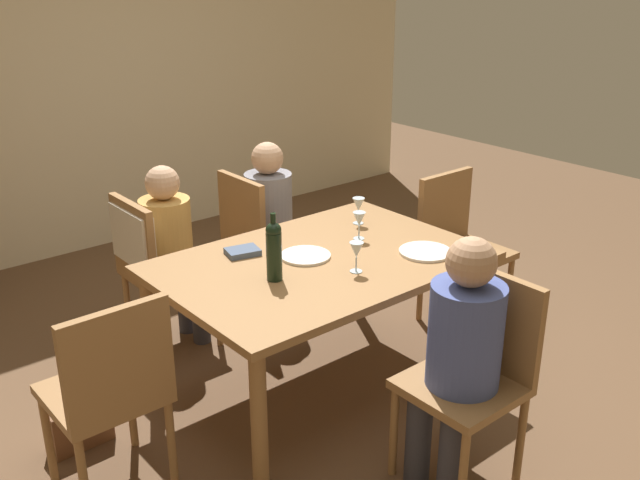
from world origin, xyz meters
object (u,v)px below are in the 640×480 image
chair_far_left (148,255)px  wine_glass_near_right (359,220)px  dining_table (320,274)px  person_woman_host (460,349)px  wine_bottle_tall_green (274,249)px  person_man_guest (272,214)px  wine_glass_near_left (356,251)px  wine_glass_centre (358,205)px  person_man_bearded (172,243)px  chair_right_end (457,238)px  chair_far_right (258,235)px  chair_near (476,365)px  dinner_plate_host (425,252)px  dinner_plate_guest_left (305,256)px  chair_left_end (110,387)px  handbag (80,424)px

chair_far_left → wine_glass_near_right: chair_far_left is taller
dining_table → person_woman_host: (-0.03, -0.91, -0.01)m
wine_bottle_tall_green → dining_table: bearing=9.5°
person_woman_host → person_man_guest: size_ratio=1.02×
wine_bottle_tall_green → wine_glass_near_left: (0.35, -0.17, -0.04)m
person_woman_host → wine_glass_centre: bearing=-23.8°
person_man_bearded → chair_right_end: bearing=60.9°
chair_far_right → person_man_guest: 0.16m
chair_near → person_man_guest: person_man_guest is taller
wine_bottle_tall_green → chair_far_right: bearing=59.0°
chair_far_left → person_woman_host: (0.45, -1.83, 0.06)m
chair_near → dinner_plate_host: 0.76m
dinner_plate_guest_left → person_man_guest: bearing=63.9°
person_man_guest → wine_glass_near_left: person_man_guest is taller
person_woman_host → wine_glass_near_left: 0.72m
dining_table → wine_bottle_tall_green: 0.40m
chair_left_end → dinner_plate_guest_left: 1.15m
person_man_bearded → dinner_plate_host: bearing=33.1°
person_woman_host → person_man_guest: bearing=-12.4°
dining_table → dinner_plate_host: (0.45, -0.28, 0.09)m
chair_far_left → handbag: chair_far_left is taller
dining_table → chair_far_right: bearing=73.9°
dining_table → wine_bottle_tall_green: wine_bottle_tall_green is taller
dining_table → wine_glass_near_left: size_ratio=10.47×
person_man_bearded → wine_glass_near_right: (0.66, -0.84, 0.22)m
wine_glass_near_left → dinner_plate_host: (0.42, -0.05, -0.10)m
wine_glass_near_left → wine_glass_centre: (0.46, 0.48, 0.00)m
person_man_bearded → wine_glass_near_right: bearing=38.1°
chair_left_end → dinner_plate_host: bearing=-6.9°
dining_table → dinner_plate_guest_left: 0.12m
handbag → wine_bottle_tall_green: bearing=-25.5°
person_man_guest → wine_glass_near_right: 0.86m
wine_glass_centre → dining_table: bearing=-152.7°
person_woman_host → dinner_plate_host: person_woman_host is taller
person_man_bearded → dinner_plate_host: 1.43m
chair_near → dinner_plate_host: chair_near is taller
dining_table → handbag: dining_table is taller
wine_glass_centre → chair_left_end: bearing=-168.4°
chair_left_end → wine_bottle_tall_green: bearing=2.3°
chair_right_end → wine_glass_near_left: bearing=15.6°
chair_far_left → dinner_plate_host: size_ratio=3.46×
dining_table → person_man_guest: bearing=67.6°
chair_far_left → handbag: size_ratio=3.29×
dining_table → person_man_guest: 0.99m
handbag → chair_right_end: bearing=-6.5°
chair_far_left → wine_glass_centre: (0.96, -0.66, 0.25)m
chair_right_end → dinner_plate_guest_left: 1.22m
person_woman_host → chair_far_left: bearing=13.8°
wine_glass_near_left → chair_left_end: bearing=173.3°
person_man_guest → wine_glass_near_left: size_ratio=7.39×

